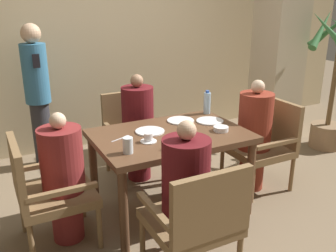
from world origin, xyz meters
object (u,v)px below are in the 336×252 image
teacup_with_saucer (148,138)px  chair_far_side (133,132)px  chair_near_corner (196,218)px  plate_main_left (150,131)px  diner_in_near_chair (185,196)px  diner_in_right_chair (254,135)px  potted_palm (333,92)px  diner_in_far_chair (138,127)px  glass_tall_near (128,145)px  diner_in_left_chair (63,177)px  standing_host (38,93)px  plate_dessert_center (181,121)px  chair_right_side (265,141)px  water_bottle (207,103)px  glass_tall_mid (190,138)px  chair_left_side (45,189)px  bowl_small (221,129)px  plate_main_right (210,121)px

teacup_with_saucer → chair_far_side: bearing=75.5°
chair_near_corner → plate_main_left: (0.11, 0.95, 0.27)m
chair_far_side → diner_in_near_chair: bearing=-99.3°
diner_in_right_chair → potted_palm: potted_palm is taller
diner_in_far_chair → glass_tall_near: bearing=-116.7°
diner_in_left_chair → standing_host: standing_host is taller
diner_in_right_chair → standing_host: bearing=139.3°
diner_in_near_chair → potted_palm: size_ratio=0.63×
diner_in_left_chair → plate_dessert_center: bearing=11.8°
chair_far_side → standing_host: (-0.82, 0.65, 0.37)m
chair_right_side → glass_tall_near: size_ratio=7.19×
diner_in_far_chair → water_bottle: size_ratio=4.80×
potted_palm → teacup_with_saucer: (-2.69, -0.50, 0.04)m
chair_right_side → chair_near_corner: bearing=-147.0°
teacup_with_saucer → glass_tall_near: 0.26m
diner_in_near_chair → standing_host: size_ratio=0.70×
glass_tall_near → chair_near_corner: bearing=-70.9°
glass_tall_mid → plate_dessert_center: bearing=68.0°
chair_left_side → chair_far_side: size_ratio=1.00×
chair_far_side → diner_in_far_chair: bearing=-90.0°
bowl_small → chair_near_corner: bearing=-133.5°
standing_host → plate_main_right: (1.29, -1.39, -0.10)m
chair_left_side → diner_in_far_chair: bearing=33.9°
potted_palm → water_bottle: potted_palm is taller
water_bottle → diner_in_left_chair: bearing=-167.4°
chair_near_corner → bowl_small: chair_near_corner is taller
diner_in_left_chair → water_bottle: diner_in_left_chair is taller
plate_dessert_center → plate_main_left: bearing=-160.4°
chair_far_side → teacup_with_saucer: chair_far_side is taller
diner_in_far_chair → glass_tall_near: 1.07m
chair_far_side → plate_main_left: bearing=-100.7°
potted_palm → plate_main_left: potted_palm is taller
plate_dessert_center → chair_right_side: bearing=-16.2°
bowl_small → glass_tall_mid: size_ratio=1.07×
bowl_small → water_bottle: size_ratio=0.56×
chair_right_side → diner_in_near_chair: 1.49m
chair_far_side → standing_host: size_ratio=0.55×
plate_main_left → glass_tall_near: (-0.33, -0.33, 0.05)m
standing_host → glass_tall_near: size_ratio=13.02×
plate_main_right → bowl_small: bowl_small is taller
chair_far_side → chair_right_side: same height
glass_tall_mid → diner_in_far_chair: bearing=90.7°
plate_main_left → plate_dessert_center: (0.37, 0.13, 0.00)m
chair_left_side → diner_in_right_chair: (1.96, 0.00, 0.09)m
chair_left_side → water_bottle: bearing=11.5°
potted_palm → glass_tall_mid: size_ratio=14.51×
chair_right_side → plate_main_left: size_ratio=3.49×
plate_main_left → diner_in_left_chair: bearing=-172.2°
standing_host → glass_tall_mid: bearing=-65.0°
chair_right_side → diner_in_near_chair: bearing=-151.6°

